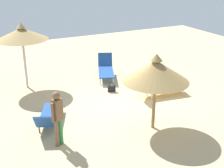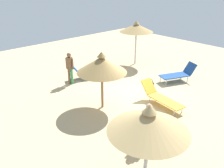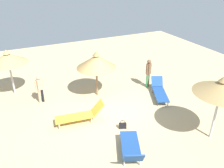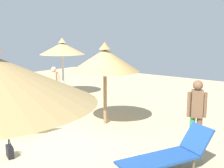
{
  "view_description": "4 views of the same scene",
  "coord_description": "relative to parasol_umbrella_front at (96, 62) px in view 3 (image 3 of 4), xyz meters",
  "views": [
    {
      "loc": [
        5.24,
        8.9,
        5.13
      ],
      "look_at": [
        1.05,
        0.52,
        1.37
      ],
      "focal_mm": 49.2,
      "sensor_mm": 36.0,
      "label": 1
    },
    {
      "loc": [
        -7.09,
        7.49,
        5.28
      ],
      "look_at": [
        0.15,
        0.85,
        0.87
      ],
      "focal_mm": 38.27,
      "sensor_mm": 36.0,
      "label": 2
    },
    {
      "loc": [
        -3.95,
        -8.89,
        6.37
      ],
      "look_at": [
        0.44,
        0.43,
        1.08
      ],
      "focal_mm": 36.41,
      "sensor_mm": 36.0,
      "label": 3
    },
    {
      "loc": [
        5.55,
        -5.17,
        2.77
      ],
      "look_at": [
        0.85,
        0.84,
        1.44
      ],
      "focal_mm": 45.97,
      "sensor_mm": 36.0,
      "label": 4
    }
  ],
  "objects": [
    {
      "name": "handbag",
      "position": [
        -0.11,
        -3.29,
        -1.84
      ],
      "size": [
        0.35,
        0.23,
        0.43
      ],
      "color": "black",
      "rests_on": "ground"
    },
    {
      "name": "lounge_chair_edge",
      "position": [
        3.03,
        -1.64,
        -1.63
      ],
      "size": [
        1.43,
        2.15,
        0.82
      ],
      "color": "#1E478C",
      "rests_on": "ground"
    },
    {
      "name": "person_standing_far_left",
      "position": [
        -2.97,
        0.51,
        -1.12
      ],
      "size": [
        0.43,
        0.3,
        1.54
      ],
      "color": "black",
      "rests_on": "ground"
    },
    {
      "name": "person_standing_near_left",
      "position": [
        3.08,
        -0.39,
        -1.0
      ],
      "size": [
        0.41,
        0.32,
        1.73
      ],
      "color": "brown",
      "rests_on": "ground"
    },
    {
      "name": "parasol_umbrella_front",
      "position": [
        0.0,
        0.0,
        0.0
      ],
      "size": [
        2.11,
        2.11,
        2.54
      ],
      "color": "olive",
      "rests_on": "ground"
    },
    {
      "name": "lounge_chair_center",
      "position": [
        -1.61,
        -2.04,
        -1.58
      ],
      "size": [
        2.29,
        0.87,
        0.91
      ],
      "color": "gold",
      "rests_on": "ground"
    },
    {
      "name": "lounge_chair_near_right",
      "position": [
        -0.65,
        -4.97,
        -1.55
      ],
      "size": [
        1.4,
        2.08,
        0.97
      ],
      "color": "#1E478C",
      "rests_on": "ground"
    },
    {
      "name": "parasol_umbrella_back",
      "position": [
        2.96,
        -5.37,
        0.38
      ],
      "size": [
        2.13,
        2.13,
        2.83
      ],
      "color": "#B2B2B7",
      "rests_on": "ground"
    },
    {
      "name": "ground",
      "position": [
        -0.04,
        -1.52,
        -2.04
      ],
      "size": [
        24.0,
        24.0,
        0.1
      ],
      "primitive_type": "cube",
      "color": "tan"
    },
    {
      "name": "parasol_umbrella_far_right",
      "position": [
        -4.18,
        2.08,
        0.14
      ],
      "size": [
        2.03,
        2.03,
        2.61
      ],
      "color": "#B2B2B7",
      "rests_on": "ground"
    }
  ]
}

